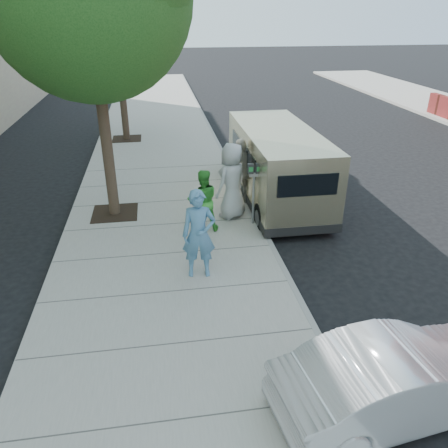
{
  "coord_description": "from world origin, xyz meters",
  "views": [
    {
      "loc": [
        -1.05,
        -8.64,
        5.11
      ],
      "look_at": [
        0.21,
        -0.63,
        1.1
      ],
      "focal_mm": 35.0,
      "sensor_mm": 36.0,
      "label": 1
    }
  ],
  "objects": [
    {
      "name": "sedan",
      "position": [
        2.0,
        -4.68,
        0.58
      ],
      "size": [
        3.67,
        1.71,
        1.16
      ],
      "primitive_type": "imported",
      "rotation": [
        0.0,
        0.0,
        1.71
      ],
      "color": "silver",
      "rests_on": "ground"
    },
    {
      "name": "tree_far",
      "position": [
        -2.25,
        10.0,
        4.88
      ],
      "size": [
        3.92,
        3.8,
        6.49
      ],
      "color": "black",
      "rests_on": "sidewalk"
    },
    {
      "name": "sidewalk",
      "position": [
        -1.0,
        0.0,
        0.07
      ],
      "size": [
        5.0,
        60.0,
        0.15
      ],
      "primitive_type": "cube",
      "color": "gray",
      "rests_on": "ground"
    },
    {
      "name": "person_officer",
      "position": [
        -0.35,
        -0.96,
        1.08
      ],
      "size": [
        0.71,
        0.49,
        1.86
      ],
      "primitive_type": "imported",
      "rotation": [
        0.0,
        0.0,
        -0.07
      ],
      "color": "teal",
      "rests_on": "sidewalk"
    },
    {
      "name": "ground",
      "position": [
        0.0,
        0.0,
        0.0
      ],
      "size": [
        120.0,
        120.0,
        0.0
      ],
      "primitive_type": "plane",
      "color": "black",
      "rests_on": "ground"
    },
    {
      "name": "parking_meter",
      "position": [
        1.25,
        1.21,
        1.31
      ],
      "size": [
        0.33,
        0.12,
        1.6
      ],
      "rotation": [
        0.0,
        0.0,
        -0.01
      ],
      "color": "gray",
      "rests_on": "sidewalk"
    },
    {
      "name": "person_striped_polo",
      "position": [
        1.2,
        2.55,
        1.08
      ],
      "size": [
        1.18,
        0.89,
        1.86
      ],
      "primitive_type": "imported",
      "rotation": [
        0.0,
        0.0,
        3.6
      ],
      "color": "gray",
      "rests_on": "sidewalk"
    },
    {
      "name": "van",
      "position": [
        2.3,
        2.98,
        1.12
      ],
      "size": [
        1.95,
        5.72,
        2.12
      ],
      "rotation": [
        0.0,
        0.0,
        -0.0
      ],
      "color": "beige",
      "rests_on": "ground"
    },
    {
      "name": "person_green_shirt",
      "position": [
        -0.04,
        1.04,
        0.93
      ],
      "size": [
        0.79,
        0.63,
        1.57
      ],
      "primitive_type": "imported",
      "rotation": [
        0.0,
        0.0,
        3.2
      ],
      "color": "green",
      "rests_on": "sidewalk"
    },
    {
      "name": "curb_face",
      "position": [
        1.44,
        0.0,
        0.07
      ],
      "size": [
        0.12,
        60.0,
        0.16
      ],
      "primitive_type": "cube",
      "color": "gray",
      "rests_on": "ground"
    },
    {
      "name": "person_gray_shirt",
      "position": [
        0.79,
        1.72,
        1.14
      ],
      "size": [
        1.15,
        1.1,
        1.98
      ],
      "primitive_type": "imported",
      "rotation": [
        0.0,
        0.0,
        3.83
      ],
      "color": "#AAAAAD",
      "rests_on": "sidewalk"
    }
  ]
}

